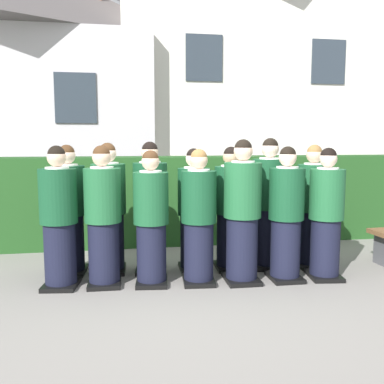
{
  "coord_description": "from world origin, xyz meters",
  "views": [
    {
      "loc": [
        -0.85,
        -4.84,
        1.68
      ],
      "look_at": [
        0.0,
        0.25,
        1.05
      ],
      "focal_mm": 39.91,
      "sensor_mm": 36.0,
      "label": 1
    }
  ],
  "objects": [
    {
      "name": "student_front_row_2",
      "position": [
        -0.52,
        0.02,
        0.74
      ],
      "size": [
        0.41,
        0.52,
        1.57
      ],
      "color": "black",
      "rests_on": "ground"
    },
    {
      "name": "student_front_row_5",
      "position": [
        1.09,
        -0.07,
        0.77
      ],
      "size": [
        0.42,
        0.51,
        1.61
      ],
      "color": "black",
      "rests_on": "ground"
    },
    {
      "name": "school_building_main",
      "position": [
        -3.23,
        6.74,
        3.13
      ],
      "size": [
        6.73,
        3.54,
        6.1
      ],
      "color": "silver",
      "rests_on": "ground"
    },
    {
      "name": "student_front_row_0",
      "position": [
        -1.55,
        0.1,
        0.77
      ],
      "size": [
        0.43,
        0.54,
        1.62
      ],
      "color": "black",
      "rests_on": "ground"
    },
    {
      "name": "school_building_annex",
      "position": [
        2.79,
        7.78,
        4.11
      ],
      "size": [
        7.56,
        4.71,
        8.02
      ],
      "color": "silver",
      "rests_on": "ground"
    },
    {
      "name": "student_rear_row_3",
      "position": [
        0.06,
        0.48,
        0.75
      ],
      "size": [
        0.41,
        0.46,
        1.58
      ],
      "color": "black",
      "rests_on": "ground"
    },
    {
      "name": "student_front_row_4",
      "position": [
        0.55,
        -0.06,
        0.81
      ],
      "size": [
        0.44,
        0.53,
        1.69
      ],
      "color": "black",
      "rests_on": "ground"
    },
    {
      "name": "ground_plane",
      "position": [
        0.0,
        0.0,
        0.0
      ],
      "size": [
        60.0,
        60.0,
        0.0
      ],
      "primitive_type": "plane",
      "color": "gray"
    },
    {
      "name": "student_rear_row_1",
      "position": [
        -1.01,
        0.58,
        0.78
      ],
      "size": [
        0.43,
        0.49,
        1.65
      ],
      "color": "black",
      "rests_on": "ground"
    },
    {
      "name": "student_front_row_6",
      "position": [
        1.59,
        -0.1,
        0.76
      ],
      "size": [
        0.42,
        0.53,
        1.59
      ],
      "color": "black",
      "rests_on": "ground"
    },
    {
      "name": "student_rear_row_2",
      "position": [
        -0.49,
        0.52,
        0.79
      ],
      "size": [
        0.43,
        0.51,
        1.66
      ],
      "color": "black",
      "rests_on": "ground"
    },
    {
      "name": "student_front_row_3",
      "position": [
        0.03,
        -0.02,
        0.75
      ],
      "size": [
        0.41,
        0.48,
        1.58
      ],
      "color": "black",
      "rests_on": "ground"
    },
    {
      "name": "student_rear_row_4",
      "position": [
        0.54,
        0.46,
        0.76
      ],
      "size": [
        0.42,
        0.48,
        1.6
      ],
      "color": "black",
      "rests_on": "ground"
    },
    {
      "name": "student_front_row_1",
      "position": [
        -1.06,
        0.08,
        0.77
      ],
      "size": [
        0.42,
        0.51,
        1.62
      ],
      "color": "black",
      "rests_on": "ground"
    },
    {
      "name": "student_rear_row_5",
      "position": [
        1.06,
        0.45,
        0.81
      ],
      "size": [
        0.46,
        0.56,
        1.71
      ],
      "color": "black",
      "rests_on": "ground"
    },
    {
      "name": "student_rear_row_0",
      "position": [
        -1.51,
        0.6,
        0.77
      ],
      "size": [
        0.42,
        0.49,
        1.62
      ],
      "color": "black",
      "rests_on": "ground"
    },
    {
      "name": "hedge",
      "position": [
        0.0,
        2.03,
        0.71
      ],
      "size": [
        10.04,
        0.7,
        1.41
      ],
      "color": "#214C1E",
      "rests_on": "ground"
    },
    {
      "name": "student_rear_row_6",
      "position": [
        1.64,
        0.39,
        0.77
      ],
      "size": [
        0.42,
        0.53,
        1.62
      ],
      "color": "black",
      "rests_on": "ground"
    }
  ]
}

